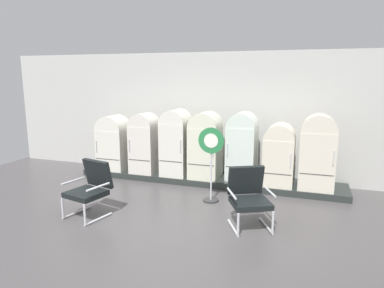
{
  "coord_description": "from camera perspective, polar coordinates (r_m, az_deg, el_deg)",
  "views": [
    {
      "loc": [
        2.25,
        -4.68,
        2.52
      ],
      "look_at": [
        -0.28,
        2.75,
        0.96
      ],
      "focal_mm": 32.57,
      "sensor_mm": 36.0,
      "label": 1
    }
  ],
  "objects": [
    {
      "name": "refrigerator_6",
      "position": [
        7.74,
        19.9,
        -0.94
      ],
      "size": [
        0.72,
        0.65,
        1.59
      ],
      "color": "silver",
      "rests_on": "display_plinth"
    },
    {
      "name": "armchair_left",
      "position": [
        6.59,
        -16.31,
        -6.72
      ],
      "size": [
        0.78,
        0.83,
        1.0
      ],
      "color": "silver",
      "rests_on": "ground"
    },
    {
      "name": "display_plinth",
      "position": [
        8.39,
        2.46,
        -5.74
      ],
      "size": [
        6.31,
        0.95,
        0.14
      ],
      "primitive_type": "cube",
      "color": "#282E2C",
      "rests_on": "ground"
    },
    {
      "name": "refrigerator_5",
      "position": [
        7.8,
        14.09,
        -1.44
      ],
      "size": [
        0.65,
        0.69,
        1.36
      ],
      "color": "silver",
      "rests_on": "display_plinth"
    },
    {
      "name": "refrigerator_4",
      "position": [
        7.89,
        8.21,
        -0.17
      ],
      "size": [
        0.63,
        0.71,
        1.57
      ],
      "color": "silver",
      "rests_on": "display_plinth"
    },
    {
      "name": "refrigerator_1",
      "position": [
        8.63,
        -7.84,
        0.45
      ],
      "size": [
        0.61,
        0.61,
        1.47
      ],
      "color": "silver",
      "rests_on": "display_plinth"
    },
    {
      "name": "refrigerator_0",
      "position": [
        9.07,
        -12.74,
        0.42
      ],
      "size": [
        0.72,
        0.64,
        1.38
      ],
      "color": "silver",
      "rests_on": "display_plinth"
    },
    {
      "name": "refrigerator_2",
      "position": [
        8.32,
        -2.67,
        0.58
      ],
      "size": [
        0.62,
        0.7,
        1.58
      ],
      "color": "silver",
      "rests_on": "display_plinth"
    },
    {
      "name": "refrigerator_3",
      "position": [
        8.09,
        2.2,
        0.1
      ],
      "size": [
        0.68,
        0.7,
        1.55
      ],
      "color": "silver",
      "rests_on": "display_plinth"
    },
    {
      "name": "armchair_right",
      "position": [
        5.98,
        9.26,
        -8.25
      ],
      "size": [
        0.87,
        0.91,
        1.0
      ],
      "color": "silver",
      "rests_on": "ground"
    },
    {
      "name": "ground",
      "position": [
        5.78,
        -6.36,
        -14.92
      ],
      "size": [
        12.0,
        10.0,
        0.05
      ],
      "primitive_type": "cube",
      "color": "#4A4648"
    },
    {
      "name": "back_wall",
      "position": [
        8.69,
        3.72,
        4.8
      ],
      "size": [
        11.76,
        0.12,
        3.07
      ],
      "color": "beige",
      "rests_on": "ground"
    },
    {
      "name": "sign_stand",
      "position": [
        6.94,
        3.13,
        -3.17
      ],
      "size": [
        0.52,
        0.32,
        1.52
      ],
      "color": "#2D2D30",
      "rests_on": "ground"
    }
  ]
}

